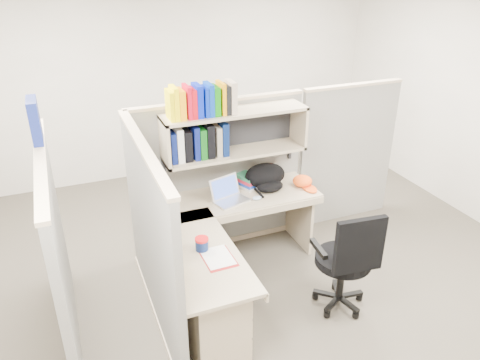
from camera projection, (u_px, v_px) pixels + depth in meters
name	position (u px, v px, depth m)	size (l,w,h in m)	color
ground	(253.00, 292.00, 4.42)	(6.00, 6.00, 0.00)	#37332B
room_shell	(255.00, 130.00, 3.71)	(6.00, 6.00, 6.00)	#B7B0A5
cubicle	(198.00, 193.00, 4.28)	(3.79, 1.84, 1.95)	#5F5F5B
desk	(222.00, 282.00, 3.85)	(1.74, 1.75, 0.73)	gray
laptop	(231.00, 191.00, 4.45)	(0.32, 0.32, 0.23)	silver
backpack	(267.00, 177.00, 4.69)	(0.42, 0.33, 0.25)	black
orange_cap	(302.00, 181.00, 4.78)	(0.20, 0.23, 0.11)	#F35215
snack_canister	(202.00, 244.00, 3.74)	(0.11, 0.11, 0.11)	#0D1E4E
tissue_box	(174.00, 263.00, 3.43)	(0.13, 0.13, 0.21)	#947A54
mouse	(257.00, 198.00, 4.53)	(0.09, 0.06, 0.04)	#98B5D8
paper_cup	(223.00, 188.00, 4.64)	(0.07, 0.07, 0.11)	white
book_stack	(248.00, 181.00, 4.77)	(0.18, 0.25, 0.12)	slate
loose_paper	(218.00, 257.00, 3.67)	(0.22, 0.29, 0.00)	white
task_chair	(344.00, 275.00, 4.06)	(0.56, 0.51, 1.03)	black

